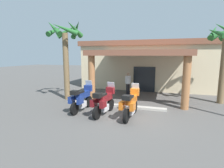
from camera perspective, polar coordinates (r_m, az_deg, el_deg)
ground_plane at (r=9.51m, az=5.00°, el=-9.57°), size 80.00×80.00×0.00m
motel_building at (r=17.98m, az=11.54°, el=6.35°), size 12.25×11.18×4.32m
motorcycle_blue at (r=9.96m, az=-9.74°, el=-4.63°), size 0.72×2.21×1.61m
motorcycle_maroon at (r=9.19m, az=-2.61°, el=-5.68°), size 0.76×2.21×1.61m
motorcycle_orange at (r=8.80m, az=6.02°, el=-6.39°), size 0.73×2.21×1.61m
pedestrian at (r=13.92m, az=5.17°, el=0.69°), size 0.38×0.42×1.73m
palm_tree_roadside at (r=12.63m, az=-14.65°, el=12.66°), size 2.31×2.47×5.42m
curb_strip at (r=10.86m, az=0.48°, el=-6.81°), size 6.21×0.36×0.12m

